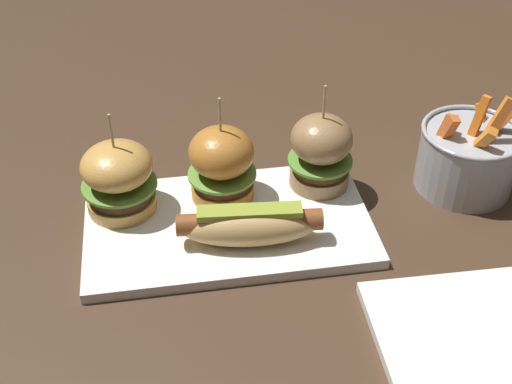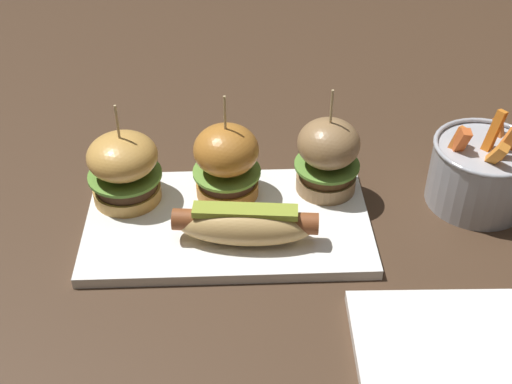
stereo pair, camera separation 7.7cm
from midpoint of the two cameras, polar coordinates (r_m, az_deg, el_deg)
ground_plane at (r=0.84m, az=0.24°, el=-3.07°), size 3.00×3.00×0.00m
platter_main at (r=0.84m, az=0.24°, el=-2.70°), size 0.35×0.20×0.01m
hot_dog at (r=0.78m, az=1.91°, el=-2.81°), size 0.17×0.07×0.05m
slider_left at (r=0.85m, az=-8.61°, el=1.94°), size 0.09×0.09×0.14m
slider_center at (r=0.84m, az=0.19°, el=2.54°), size 0.09×0.09×0.14m
slider_right at (r=0.86m, az=8.68°, el=2.98°), size 0.08×0.08×0.15m
fries_bucket at (r=0.91m, az=20.88°, el=1.51°), size 0.13×0.13×0.14m
side_plate at (r=0.72m, az=20.15°, el=-14.14°), size 0.21×0.21×0.01m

